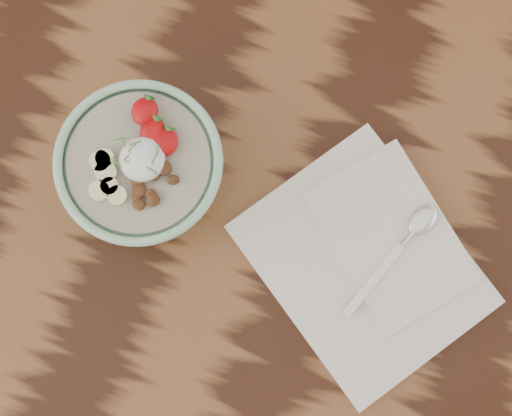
# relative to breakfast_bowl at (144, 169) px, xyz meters

# --- Properties ---
(table) EXTENTS (1.60, 0.90, 0.75)m
(table) POSITION_rel_breakfast_bowl_xyz_m (0.00, -0.08, -0.15)
(table) COLOR black
(table) RESTS_ON ground
(breakfast_bowl) EXTENTS (0.18, 0.18, 0.12)m
(breakfast_bowl) POSITION_rel_breakfast_bowl_xyz_m (0.00, 0.00, 0.00)
(breakfast_bowl) COLOR #9ACFAB
(breakfast_bowl) RESTS_ON table
(napkin) EXTENTS (0.33, 0.32, 0.02)m
(napkin) POSITION_rel_breakfast_bowl_xyz_m (0.27, -0.01, -0.05)
(napkin) COLOR white
(napkin) RESTS_ON table
(spoon) EXTENTS (0.08, 0.16, 0.01)m
(spoon) POSITION_rel_breakfast_bowl_xyz_m (0.31, 0.03, -0.04)
(spoon) COLOR silver
(spoon) RESTS_ON napkin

